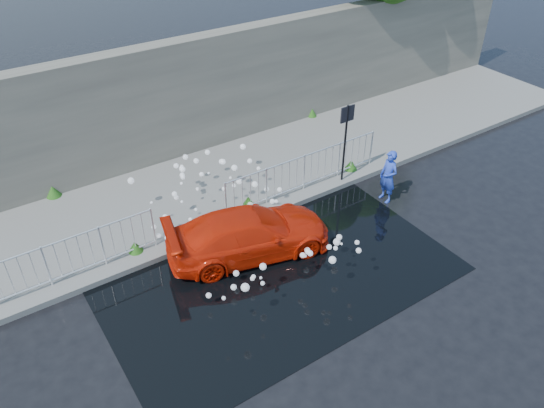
{
  "coord_description": "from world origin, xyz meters",
  "views": [
    {
      "loc": [
        -4.68,
        -6.57,
        8.53
      ],
      "look_at": [
        1.17,
        2.21,
        1.0
      ],
      "focal_mm": 35.0,
      "sensor_mm": 36.0,
      "label": 1
    }
  ],
  "objects": [
    {
      "name": "water_spray",
      "position": [
        0.59,
        3.0,
        0.76
      ],
      "size": [
        3.66,
        5.86,
        1.0
      ],
      "color": "white",
      "rests_on": "ground"
    },
    {
      "name": "railing_right",
      "position": [
        3.0,
        3.35,
        0.74
      ],
      "size": [
        5.05,
        0.05,
        1.1
      ],
      "color": "silver",
      "rests_on": "pavement"
    },
    {
      "name": "red_car",
      "position": [
        0.37,
        2.0,
        0.58
      ],
      "size": [
        4.24,
        2.5,
        1.15
      ],
      "primitive_type": "imported",
      "rotation": [
        0.0,
        0.0,
        1.34
      ],
      "color": "red",
      "rests_on": "ground"
    },
    {
      "name": "sign_post",
      "position": [
        4.2,
        3.1,
        1.72
      ],
      "size": [
        0.45,
        0.06,
        2.5
      ],
      "color": "black",
      "rests_on": "ground"
    },
    {
      "name": "retaining_wall",
      "position": [
        0.0,
        7.2,
        1.9
      ],
      "size": [
        30.0,
        0.6,
        3.5
      ],
      "primitive_type": "cube",
      "color": "#545047",
      "rests_on": "pavement"
    },
    {
      "name": "railing_left",
      "position": [
        -4.0,
        3.35,
        0.74
      ],
      "size": [
        5.05,
        0.05,
        1.1
      ],
      "color": "silver",
      "rests_on": "pavement"
    },
    {
      "name": "person",
      "position": [
        4.71,
        1.8,
        0.77
      ],
      "size": [
        0.39,
        0.57,
        1.53
      ],
      "primitive_type": "imported",
      "rotation": [
        0.0,
        0.0,
        -1.6
      ],
      "color": "blue",
      "rests_on": "ground"
    },
    {
      "name": "puddle",
      "position": [
        0.5,
        1.0,
        0.01
      ],
      "size": [
        8.0,
        5.0,
        0.01
      ],
      "primitive_type": "cube",
      "color": "black",
      "rests_on": "ground"
    },
    {
      "name": "weeds",
      "position": [
        -0.15,
        4.47,
        0.31
      ],
      "size": [
        12.17,
        3.93,
        0.38
      ],
      "color": "#205717",
      "rests_on": "pavement"
    },
    {
      "name": "ground",
      "position": [
        0.0,
        0.0,
        0.0
      ],
      "size": [
        90.0,
        90.0,
        0.0
      ],
      "primitive_type": "plane",
      "color": "black",
      "rests_on": "ground"
    },
    {
      "name": "pavement",
      "position": [
        0.0,
        5.0,
        0.07
      ],
      "size": [
        30.0,
        4.0,
        0.15
      ],
      "primitive_type": "cube",
      "color": "slate",
      "rests_on": "ground"
    },
    {
      "name": "curb",
      "position": [
        0.0,
        3.0,
        0.08
      ],
      "size": [
        30.0,
        0.25,
        0.16
      ],
      "primitive_type": "cube",
      "color": "slate",
      "rests_on": "ground"
    }
  ]
}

